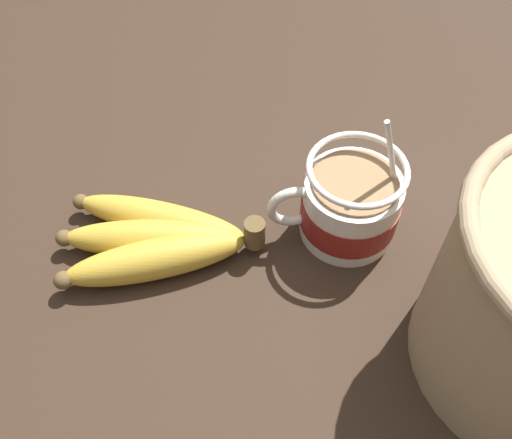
# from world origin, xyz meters

# --- Properties ---
(table) EXTENTS (1.25, 1.25, 0.03)m
(table) POSITION_xyz_m (0.00, 0.00, 0.01)
(table) COLOR #332319
(table) RESTS_ON ground
(coffee_mug) EXTENTS (0.13, 0.09, 0.14)m
(coffee_mug) POSITION_xyz_m (-0.07, -0.04, 0.06)
(coffee_mug) COLOR white
(coffee_mug) RESTS_ON table
(banana_bunch) EXTENTS (0.20, 0.12, 0.04)m
(banana_bunch) POSITION_xyz_m (0.11, -0.03, 0.04)
(banana_bunch) COLOR brown
(banana_bunch) RESTS_ON table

